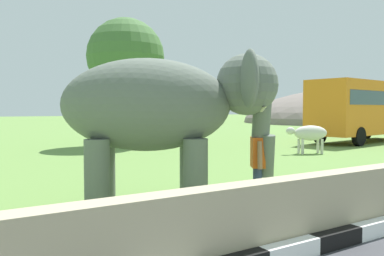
{
  "coord_description": "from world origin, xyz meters",
  "views": [
    {
      "loc": [
        -0.95,
        0.43,
        1.94
      ],
      "look_at": [
        2.87,
        6.46,
        1.6
      ],
      "focal_mm": 37.27,
      "sensor_mm": 36.0,
      "label": 1
    }
  ],
  "objects_px": {
    "person_handler": "(258,162)",
    "elephant": "(167,108)",
    "cow_near": "(310,134)",
    "bus_orange": "(364,107)"
  },
  "relations": [
    {
      "from": "elephant",
      "to": "person_handler",
      "type": "xyz_separation_m",
      "value": [
        1.61,
        -0.7,
        -1.04
      ]
    },
    {
      "from": "person_handler",
      "to": "elephant",
      "type": "bearing_deg",
      "value": 156.55
    },
    {
      "from": "elephant",
      "to": "cow_near",
      "type": "relative_size",
      "value": 2.09
    },
    {
      "from": "elephant",
      "to": "bus_orange",
      "type": "height_order",
      "value": "bus_orange"
    },
    {
      "from": "cow_near",
      "to": "bus_orange",
      "type": "bearing_deg",
      "value": 18.78
    },
    {
      "from": "elephant",
      "to": "cow_near",
      "type": "distance_m",
      "value": 11.35
    },
    {
      "from": "bus_orange",
      "to": "elephant",
      "type": "bearing_deg",
      "value": -155.71
    },
    {
      "from": "person_handler",
      "to": "bus_orange",
      "type": "height_order",
      "value": "bus_orange"
    },
    {
      "from": "bus_orange",
      "to": "cow_near",
      "type": "xyz_separation_m",
      "value": [
        -7.53,
        -2.56,
        -1.21
      ]
    },
    {
      "from": "person_handler",
      "to": "cow_near",
      "type": "height_order",
      "value": "person_handler"
    }
  ]
}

